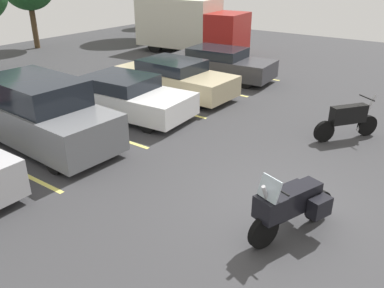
{
  "coord_description": "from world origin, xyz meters",
  "views": [
    {
      "loc": [
        -6.7,
        -2.59,
        4.67
      ],
      "look_at": [
        -0.01,
        2.24,
        0.9
      ],
      "focal_mm": 36.82,
      "sensor_mm": 36.0,
      "label": 1
    }
  ],
  "objects": [
    {
      "name": "motorcycle_touring",
      "position": [
        -0.68,
        -0.49,
        0.65
      ],
      "size": [
        2.04,
        1.1,
        1.4
      ],
      "color": "black",
      "rests_on": "ground"
    },
    {
      "name": "motorcycle_second",
      "position": [
        4.56,
        -0.03,
        0.59
      ],
      "size": [
        1.78,
        1.35,
        1.26
      ],
      "color": "black",
      "rests_on": "ground"
    },
    {
      "name": "car_charcoal",
      "position": [
        8.05,
        6.56,
        0.68
      ],
      "size": [
        2.21,
        4.87,
        1.35
      ],
      "color": "#38383D",
      "rests_on": "ground"
    },
    {
      "name": "ground",
      "position": [
        0.0,
        0.0,
        -0.05
      ],
      "size": [
        44.0,
        44.0,
        0.1
      ],
      "primitive_type": "cube",
      "color": "#38383A"
    },
    {
      "name": "car_champagne",
      "position": [
        4.94,
        6.68,
        0.68
      ],
      "size": [
        2.03,
        4.91,
        1.37
      ],
      "color": "#C1B289",
      "rests_on": "ground"
    },
    {
      "name": "parking_stripes",
      "position": [
        -2.27,
        6.57,
        0.0
      ],
      "size": [
        23.28,
        4.73,
        0.01
      ],
      "color": "#EAE066",
      "rests_on": "ground"
    },
    {
      "name": "car_grey",
      "position": [
        -0.85,
        6.74,
        0.92
      ],
      "size": [
        2.13,
        4.81,
        1.9
      ],
      "color": "slate",
      "rests_on": "ground"
    },
    {
      "name": "car_white",
      "position": [
        2.24,
        6.71,
        0.65
      ],
      "size": [
        2.25,
        4.88,
        1.33
      ],
      "color": "white",
      "rests_on": "ground"
    },
    {
      "name": "box_truck",
      "position": [
        11.96,
        11.06,
        1.56
      ],
      "size": [
        3.0,
        6.42,
        2.96
      ],
      "color": "#A51E19",
      "rests_on": "ground"
    }
  ]
}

